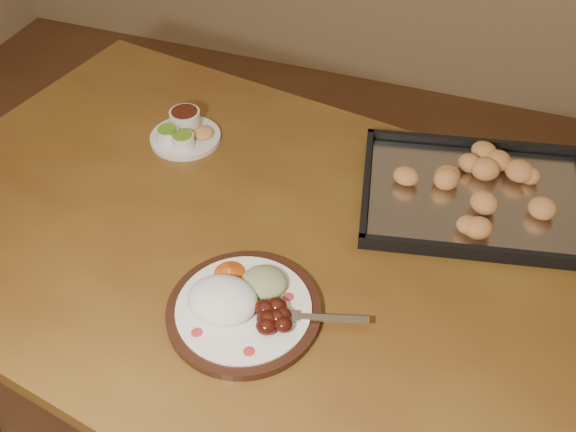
% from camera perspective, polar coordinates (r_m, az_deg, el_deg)
% --- Properties ---
extents(dining_table, '(1.63, 1.14, 0.75)m').
position_cam_1_polar(dining_table, '(1.26, -1.25, -5.36)').
color(dining_table, brown).
rests_on(dining_table, ground).
extents(dinner_plate, '(0.33, 0.26, 0.06)m').
position_cam_1_polar(dinner_plate, '(1.07, -4.14, -7.87)').
color(dinner_plate, black).
rests_on(dinner_plate, dining_table).
extents(condiment_saucer, '(0.15, 0.15, 0.05)m').
position_cam_1_polar(condiment_saucer, '(1.44, -9.22, 7.41)').
color(condiment_saucer, silver).
rests_on(condiment_saucer, dining_table).
extents(baking_tray, '(0.51, 0.42, 0.05)m').
position_cam_1_polar(baking_tray, '(1.32, 16.58, 1.89)').
color(baking_tray, black).
rests_on(baking_tray, dining_table).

